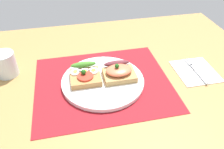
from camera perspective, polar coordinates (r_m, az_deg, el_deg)
ground_plane at (r=74.50cm, az=-2.26°, el=-3.13°), size 120.00×90.00×3.20cm
placemat at (r=73.36cm, az=-2.29°, el=-2.10°), size 42.82×35.99×0.30cm
plate at (r=72.86cm, az=-2.31°, el=-1.63°), size 26.23×26.23×1.26cm
sandwich_egg_tomato at (r=72.32cm, az=-6.78°, el=-0.14°), size 9.45×9.99×4.09cm
sandwich_salmon at (r=72.30cm, az=1.75°, el=0.58°), size 10.12×9.28×5.30cm
napkin at (r=83.16cm, az=20.16°, el=0.87°), size 13.29×14.53×0.60cm
fork at (r=82.97cm, az=20.13°, el=1.18°), size 1.62×14.43×0.32cm
drinking_glass at (r=82.56cm, az=-25.17°, el=2.33°), size 7.18×7.18×8.09cm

